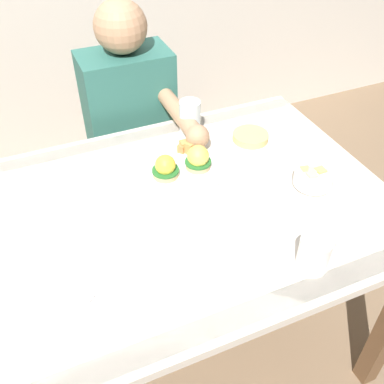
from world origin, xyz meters
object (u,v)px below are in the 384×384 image
at_px(dining_table, 187,229).
at_px(coffee_mug, 315,252).
at_px(eggs_benedict_plate, 182,166).
at_px(side_plate, 250,139).
at_px(fruit_bowl, 313,178).
at_px(diner_person, 134,127).
at_px(fork, 70,289).
at_px(water_glass_near, 190,121).

xyz_separation_m(dining_table, coffee_mug, (0.20, -0.34, 0.16)).
height_order(eggs_benedict_plate, side_plate, eggs_benedict_plate).
bearing_deg(fruit_bowl, diner_person, 118.45).
bearing_deg(dining_table, side_plate, 32.39).
height_order(fruit_bowl, side_plate, fruit_bowl).
relative_size(eggs_benedict_plate, side_plate, 1.35).
height_order(fruit_bowl, fork, fruit_bowl).
relative_size(fork, side_plate, 0.66).
bearing_deg(coffee_mug, diner_person, 100.89).
bearing_deg(fruit_bowl, coffee_mug, -124.83).
relative_size(fork, diner_person, 0.12).
relative_size(dining_table, side_plate, 6.00).
height_order(fork, water_glass_near, water_glass_near).
bearing_deg(dining_table, fruit_bowl, -11.06).
distance_m(dining_table, side_plate, 0.40).
xyz_separation_m(eggs_benedict_plate, side_plate, (0.28, 0.06, -0.01)).
xyz_separation_m(fruit_bowl, fork, (-0.76, -0.10, -0.03)).
relative_size(dining_table, diner_person, 1.05).
distance_m(fruit_bowl, diner_person, 0.78).
relative_size(side_plate, diner_person, 0.18).
xyz_separation_m(fork, diner_person, (0.40, 0.77, -0.09)).
bearing_deg(dining_table, coffee_mug, -59.71).
bearing_deg(fork, dining_table, 24.31).
bearing_deg(fork, water_glass_near, 43.42).
bearing_deg(coffee_mug, side_plate, 77.16).
bearing_deg(dining_table, water_glass_near, 65.57).
relative_size(dining_table, fork, 9.11).
distance_m(fruit_bowl, fork, 0.77).
bearing_deg(diner_person, fruit_bowl, -61.55).
xyz_separation_m(side_plate, diner_person, (-0.31, 0.40, -0.10)).
height_order(coffee_mug, water_glass_near, water_glass_near).
height_order(fruit_bowl, diner_person, diner_person).
distance_m(dining_table, fruit_bowl, 0.41).
bearing_deg(diner_person, side_plate, -52.29).
xyz_separation_m(fruit_bowl, side_plate, (-0.06, 0.28, -0.02)).
xyz_separation_m(coffee_mug, water_glass_near, (-0.05, 0.67, 0.01)).
bearing_deg(eggs_benedict_plate, dining_table, -107.03).
relative_size(eggs_benedict_plate, fork, 2.05).
xyz_separation_m(dining_table, diner_person, (0.02, 0.60, 0.02)).
distance_m(eggs_benedict_plate, water_glass_near, 0.22).
xyz_separation_m(coffee_mug, diner_person, (-0.18, 0.94, -0.14)).
height_order(fork, diner_person, diner_person).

